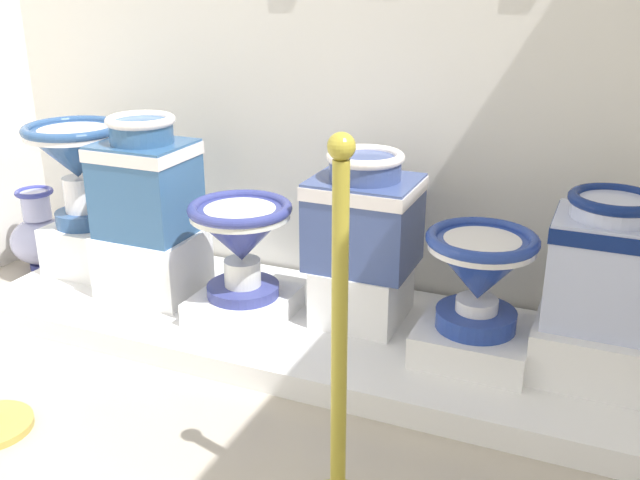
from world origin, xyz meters
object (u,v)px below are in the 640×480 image
object	(u,v)px
antique_toilet_tall_cobalt	(145,176)
plinth_block_central_ornate	(244,305)
antique_toilet_leftmost	(364,210)
antique_toilet_slender_white	(606,257)
antique_toilet_central_ornate	(241,235)
plinth_block_pale_glazed	(474,342)
plinth_block_broad_patterned	(87,247)
decorative_vase_corner	(40,236)
stanchion_post_near_right	(338,418)
plinth_block_slender_white	(593,346)
antique_toilet_pale_glazed	(480,269)
antique_toilet_broad_patterned	(76,155)
plinth_block_leftmost	(362,291)
plinth_block_tall_cobalt	(153,262)

from	to	relation	value
antique_toilet_tall_cobalt	plinth_block_central_ornate	bearing A→B (deg)	-6.88
antique_toilet_leftmost	antique_toilet_slender_white	world-z (taller)	antique_toilet_leftmost
antique_toilet_leftmost	antique_toilet_central_ornate	bearing A→B (deg)	-158.47
antique_toilet_tall_cobalt	plinth_block_pale_glazed	size ratio (longest dim) A/B	1.24
plinth_block_broad_patterned	decorative_vase_corner	bearing A→B (deg)	164.92
antique_toilet_leftmost	stanchion_post_near_right	distance (m)	1.03
decorative_vase_corner	plinth_block_central_ornate	bearing A→B (deg)	-10.68
plinth_block_slender_white	antique_toilet_central_ornate	bearing A→B (deg)	-175.49
antique_toilet_tall_cobalt	plinth_block_slender_white	xyz separation A→B (m)	(1.74, 0.05, -0.41)
antique_toilet_pale_glazed	stanchion_post_near_right	size ratio (longest dim) A/B	0.36
plinth_block_broad_patterned	plinth_block_central_ornate	bearing A→B (deg)	-8.77
antique_toilet_broad_patterned	plinth_block_slender_white	size ratio (longest dim) A/B	1.14
plinth_block_central_ornate	decorative_vase_corner	world-z (taller)	decorative_vase_corner
plinth_block_central_ornate	plinth_block_leftmost	xyz separation A→B (m)	(0.43, 0.17, 0.07)
plinth_block_tall_cobalt	antique_toilet_tall_cobalt	size ratio (longest dim) A/B	0.81
plinth_block_broad_patterned	plinth_block_pale_glazed	world-z (taller)	plinth_block_broad_patterned
plinth_block_central_ornate	plinth_block_broad_patterned	bearing A→B (deg)	171.23
antique_toilet_pale_glazed	decorative_vase_corner	xyz separation A→B (m)	(-2.14, 0.20, -0.26)
plinth_block_pale_glazed	antique_toilet_pale_glazed	size ratio (longest dim) A/B	1.03
plinth_block_leftmost	antique_toilet_leftmost	bearing A→B (deg)	63.43
antique_toilet_broad_patterned	plinth_block_pale_glazed	bearing A→B (deg)	-3.26
plinth_block_tall_cobalt	antique_toilet_leftmost	size ratio (longest dim) A/B	0.89
plinth_block_leftmost	antique_toilet_slender_white	distance (m)	0.91
plinth_block_broad_patterned	plinth_block_slender_white	xyz separation A→B (m)	(2.15, -0.03, -0.01)
plinth_block_pale_glazed	antique_toilet_pale_glazed	distance (m)	0.28
antique_toilet_slender_white	decorative_vase_corner	xyz separation A→B (m)	(-2.52, 0.13, -0.34)
antique_toilet_leftmost	plinth_block_leftmost	bearing A→B (deg)	-116.57
plinth_block_central_ornate	plinth_block_leftmost	distance (m)	0.47
antique_toilet_central_ornate	plinth_block_slender_white	xyz separation A→B (m)	(1.28, 0.10, -0.25)
antique_toilet_tall_cobalt	plinth_block_central_ornate	world-z (taller)	antique_toilet_tall_cobalt
antique_toilet_pale_glazed	stanchion_post_near_right	world-z (taller)	stanchion_post_near_right
plinth_block_central_ornate	plinth_block_pale_glazed	size ratio (longest dim) A/B	0.94
antique_toilet_broad_patterned	antique_toilet_tall_cobalt	bearing A→B (deg)	-10.83
antique_toilet_leftmost	plinth_block_slender_white	size ratio (longest dim) A/B	1.11
plinth_block_tall_cobalt	plinth_block_slender_white	world-z (taller)	plinth_block_tall_cobalt
plinth_block_leftmost	decorative_vase_corner	world-z (taller)	decorative_vase_corner
antique_toilet_broad_patterned	antique_toilet_central_ornate	world-z (taller)	antique_toilet_broad_patterned
antique_toilet_leftmost	antique_toilet_broad_patterned	bearing A→B (deg)	-178.43
antique_toilet_tall_cobalt	plinth_block_tall_cobalt	bearing A→B (deg)	-90.00
antique_toilet_slender_white	stanchion_post_near_right	size ratio (longest dim) A/B	0.42
antique_toilet_broad_patterned	plinth_block_pale_glazed	size ratio (longest dim) A/B	1.16
plinth_block_slender_white	stanchion_post_near_right	size ratio (longest dim) A/B	0.38
plinth_block_central_ornate	antique_toilet_leftmost	xyz separation A→B (m)	(0.43, 0.17, 0.40)
plinth_block_tall_cobalt	plinth_block_pale_glazed	size ratio (longest dim) A/B	1.00
plinth_block_pale_glazed	antique_toilet_central_ornate	bearing A→B (deg)	-177.85
plinth_block_leftmost	plinth_block_pale_glazed	xyz separation A→B (m)	(0.46, -0.14, -0.05)
antique_toilet_tall_cobalt	stanchion_post_near_right	world-z (taller)	stanchion_post_near_right
antique_toilet_central_ornate	antique_toilet_leftmost	size ratio (longest dim) A/B	0.89
antique_toilet_broad_patterned	antique_toilet_leftmost	bearing A→B (deg)	1.57
plinth_block_central_ornate	antique_toilet_pale_glazed	bearing A→B (deg)	2.15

